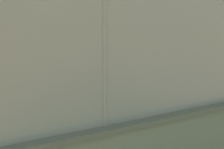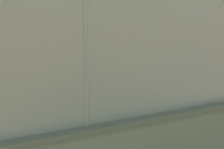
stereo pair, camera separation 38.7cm
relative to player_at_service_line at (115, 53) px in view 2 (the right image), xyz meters
The scene contains 5 objects.
ground_plane 4.00m from the player_at_service_line, 10.51° to the left, with size 260.00×260.00×0.00m, color tan.
fence_panel_on_wall 16.05m from the player_at_service_line, 66.61° to the left, with size 23.22×0.31×2.13m.
player_at_service_line is the anchor object (origin of this frame).
player_foreground_swinging 13.80m from the player_at_service_line, 52.65° to the left, with size 0.73×1.19×1.62m.
sports_ball 1.82m from the player_at_service_line, 128.31° to the left, with size 0.18×0.18×0.18m, color orange.
Camera 2 is at (5.51, 17.39, 3.22)m, focal length 45.16 mm.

